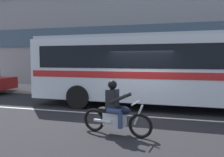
% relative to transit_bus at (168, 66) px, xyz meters
% --- Properties ---
extents(ground_plane, '(60.00, 60.00, 0.00)m').
position_rel_transit_bus_xyz_m(ground_plane, '(-1.04, -1.19, -1.88)').
color(ground_plane, black).
extents(sidewalk_curb, '(28.00, 3.80, 0.15)m').
position_rel_transit_bus_xyz_m(sidewalk_curb, '(-1.04, 3.91, -1.81)').
color(sidewalk_curb, '#A39E93').
rests_on(sidewalk_curb, ground_plane).
extents(lane_center_stripe, '(26.60, 0.14, 0.01)m').
position_rel_transit_bus_xyz_m(lane_center_stripe, '(-1.04, -1.79, -1.88)').
color(lane_center_stripe, silver).
rests_on(lane_center_stripe, ground_plane).
extents(office_building_facade, '(28.00, 0.89, 11.15)m').
position_rel_transit_bus_xyz_m(office_building_facade, '(-1.04, 6.19, 3.70)').
color(office_building_facade, gray).
rests_on(office_building_facade, ground_plane).
extents(transit_bus, '(12.21, 2.72, 3.22)m').
position_rel_transit_bus_xyz_m(transit_bus, '(0.00, 0.00, 0.00)').
color(transit_bus, silver).
rests_on(transit_bus, ground_plane).
extents(motorcycle_with_rider, '(2.13, 0.70, 1.56)m').
position_rel_transit_bus_xyz_m(motorcycle_with_rider, '(-1.32, -4.08, -1.23)').
color(motorcycle_with_rider, black).
rests_on(motorcycle_with_rider, ground_plane).
extents(fire_hydrant, '(0.22, 0.30, 0.75)m').
position_rel_transit_bus_xyz_m(fire_hydrant, '(-2.08, 2.43, -1.37)').
color(fire_hydrant, gold).
rests_on(fire_hydrant, sidewalk_curb).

